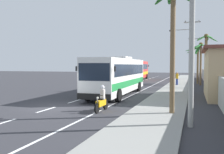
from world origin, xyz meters
TOP-DOWN VIEW (x-y plane):
  - ground_plane at (0.00, 0.00)m, footprint 160.00×160.00m
  - sidewalk_kerb at (6.80, 10.00)m, footprint 3.20×90.00m
  - lane_markings at (2.06, 14.62)m, footprint 3.49×71.00m
  - boundary_wall at (10.60, 14.00)m, footprint 0.24×60.00m
  - coach_bus_foreground at (2.03, 7.62)m, footprint 3.14×12.19m
  - coach_bus_far_lane at (-1.62, 31.72)m, footprint 3.33×11.07m
  - motorcycle_beside_bus at (3.50, -0.39)m, footprint 0.56×1.96m
  - pedestrian_near_kerb at (6.63, 19.92)m, footprint 0.36×0.36m
  - utility_pole_nearest at (8.65, -2.64)m, footprint 3.23×0.24m
  - utility_pole_mid at (8.44, 14.94)m, footprint 3.43×0.24m
  - utility_pole_far at (8.77, 32.53)m, footprint 2.21×0.24m
  - palm_nearest at (9.66, 22.12)m, footprint 3.72×3.75m
  - palm_second at (10.17, 17.73)m, footprint 2.58×2.91m
  - palm_third at (9.34, 24.91)m, footprint 3.72×3.62m
  - palm_fourth at (7.69, -0.28)m, footprint 2.59×2.61m
  - palm_farthest at (10.98, 38.80)m, footprint 3.14×3.42m

SIDE VIEW (x-z plane):
  - ground_plane at x=0.00m, z-range 0.00..0.00m
  - lane_markings at x=2.06m, z-range 0.00..0.01m
  - sidewalk_kerb at x=6.80m, z-range 0.00..0.14m
  - motorcycle_beside_bus at x=3.50m, z-range -0.15..1.44m
  - boundary_wall at x=10.60m, z-range 0.00..2.04m
  - pedestrian_near_kerb at x=6.63m, z-range 0.18..1.89m
  - coach_bus_foreground at x=2.03m, z-range 0.08..3.75m
  - coach_bus_far_lane at x=-1.62m, z-range 0.08..3.94m
  - palm_third at x=9.34m, z-range 1.30..7.02m
  - palm_second at x=10.17m, z-range 1.12..7.78m
  - palm_nearest at x=9.66m, z-range 1.49..7.52m
  - utility_pole_far at x=8.77m, z-range 0.21..8.97m
  - palm_farthest at x=10.98m, z-range 1.54..8.23m
  - utility_pole_nearest at x=8.65m, z-range 0.29..9.57m
  - utility_pole_mid at x=8.44m, z-range 0.26..9.71m
  - palm_fourth at x=7.69m, z-range 1.62..8.97m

